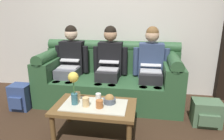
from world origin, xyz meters
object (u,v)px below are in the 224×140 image
at_px(cup_far_center, 77,95).
at_px(person_right, 151,64).
at_px(backpack_right, 206,113).
at_px(couch, 110,79).
at_px(coffee_table, 95,109).
at_px(cup_near_left, 99,104).
at_px(flower_vase, 74,84).
at_px(person_middle, 109,62).
at_px(snack_bowl, 109,100).
at_px(cup_near_right, 86,102).
at_px(backpack_left, 21,97).
at_px(cup_far_left, 98,98).
at_px(person_left, 70,61).

bearing_deg(cup_far_center, person_right, 43.99).
bearing_deg(backpack_right, couch, 158.96).
distance_m(coffee_table, cup_near_left, 0.14).
distance_m(flower_vase, cup_near_left, 0.37).
height_order(person_middle, person_right, same).
bearing_deg(cup_far_center, snack_bowl, -7.55).
xyz_separation_m(person_middle, cup_far_center, (-0.25, -0.87, -0.21)).
relative_size(person_middle, cup_near_left, 13.41).
height_order(person_middle, snack_bowl, person_middle).
bearing_deg(backpack_right, cup_near_right, -160.55).
distance_m(person_right, backpack_left, 2.04).
height_order(flower_vase, cup_near_left, flower_vase).
relative_size(coffee_table, cup_far_left, 8.96).
bearing_deg(flower_vase, cup_near_left, -7.78).
height_order(cup_near_right, backpack_left, cup_near_right).
bearing_deg(cup_near_left, person_middle, 93.98).
height_order(coffee_table, cup_near_left, cup_near_left).
bearing_deg(backpack_left, couch, 22.60).
distance_m(cup_near_right, backpack_right, 1.58).
xyz_separation_m(couch, person_left, (-0.65, -0.00, 0.29)).
bearing_deg(person_middle, person_left, 180.00).
bearing_deg(couch, person_left, -179.68).
distance_m(couch, backpack_left, 1.39).
bearing_deg(snack_bowl, cup_far_left, 174.20).
height_order(person_left, person_right, same).
distance_m(flower_vase, cup_far_left, 0.34).
distance_m(cup_far_center, backpack_left, 1.11).
bearing_deg(couch, snack_bowl, -79.94).
relative_size(snack_bowl, cup_far_center, 1.63).
xyz_separation_m(couch, backpack_right, (1.38, -0.53, -0.21)).
height_order(person_left, cup_near_left, person_left).
bearing_deg(snack_bowl, person_right, 62.32).
height_order(snack_bowl, backpack_right, snack_bowl).
height_order(person_middle, cup_far_center, person_middle).
relative_size(person_left, cup_near_left, 13.41).
height_order(cup_near_right, backpack_right, cup_near_right).
distance_m(cup_near_left, cup_far_center, 0.38).
distance_m(flower_vase, cup_near_right, 0.25).
relative_size(cup_near_left, cup_near_right, 0.84).
xyz_separation_m(couch, coffee_table, (-0.00, -0.99, -0.03)).
height_order(person_left, coffee_table, person_left).
height_order(person_middle, backpack_right, person_middle).
bearing_deg(coffee_table, couch, 90.00).
bearing_deg(snack_bowl, cup_near_left, -124.12).
bearing_deg(person_right, backpack_right, -35.79).
bearing_deg(coffee_table, person_left, 123.23).
height_order(person_left, snack_bowl, person_left).
bearing_deg(couch, coffee_table, -90.00).
distance_m(coffee_table, snack_bowl, 0.20).
bearing_deg(couch, backpack_right, -21.04).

